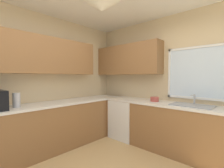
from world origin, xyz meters
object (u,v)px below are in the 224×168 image
object	(u,v)px
dishwasher	(126,119)
kettle	(16,100)
sink_assembly	(192,105)
bowl	(155,99)

from	to	relation	value
dishwasher	kettle	distance (m)	2.23
kettle	sink_assembly	xyz separation A→B (m)	(2.02, 2.09, -0.11)
dishwasher	sink_assembly	distance (m)	1.47
kettle	bowl	size ratio (longest dim) A/B	1.44
dishwasher	kettle	world-z (taller)	kettle
kettle	sink_assembly	bearing A→B (deg)	45.97
kettle	bowl	bearing A→B (deg)	57.46
bowl	kettle	bearing A→B (deg)	-122.54
dishwasher	bowl	size ratio (longest dim) A/B	5.20
dishwasher	bowl	xyz separation A→B (m)	(0.69, 0.03, 0.52)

